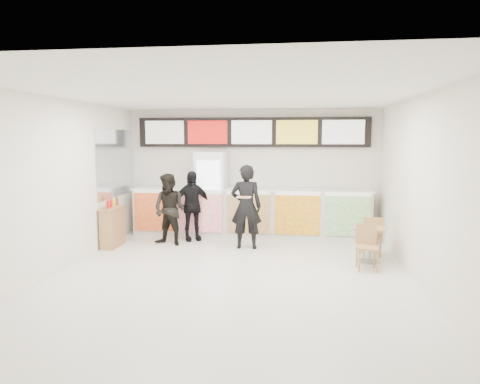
% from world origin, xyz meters
% --- Properties ---
extents(floor, '(7.00, 7.00, 0.00)m').
position_xyz_m(floor, '(0.00, 0.00, 0.00)').
color(floor, beige).
rests_on(floor, ground).
extents(ceiling, '(7.00, 7.00, 0.00)m').
position_xyz_m(ceiling, '(0.00, 0.00, 3.00)').
color(ceiling, white).
rests_on(ceiling, wall_back).
extents(wall_back, '(6.00, 0.00, 6.00)m').
position_xyz_m(wall_back, '(0.00, 3.50, 1.50)').
color(wall_back, silver).
rests_on(wall_back, floor).
extents(wall_left, '(0.00, 7.00, 7.00)m').
position_xyz_m(wall_left, '(-3.00, 0.00, 1.50)').
color(wall_left, silver).
rests_on(wall_left, floor).
extents(wall_right, '(0.00, 7.00, 7.00)m').
position_xyz_m(wall_right, '(3.00, 0.00, 1.50)').
color(wall_right, silver).
rests_on(wall_right, floor).
extents(service_counter, '(5.56, 0.77, 1.14)m').
position_xyz_m(service_counter, '(0.00, 3.09, 0.57)').
color(service_counter, silver).
rests_on(service_counter, floor).
extents(menu_board, '(5.50, 0.14, 0.70)m').
position_xyz_m(menu_board, '(0.00, 3.41, 2.45)').
color(menu_board, black).
rests_on(menu_board, wall_back).
extents(drinks_fridge, '(0.70, 0.67, 2.00)m').
position_xyz_m(drinks_fridge, '(-0.93, 3.11, 1.00)').
color(drinks_fridge, white).
rests_on(drinks_fridge, floor).
extents(mirror_panel, '(0.01, 2.00, 1.50)m').
position_xyz_m(mirror_panel, '(-2.99, 2.45, 1.75)').
color(mirror_panel, '#B2B7BF').
rests_on(mirror_panel, wall_left).
extents(customer_main, '(0.67, 0.46, 1.77)m').
position_xyz_m(customer_main, '(0.03, 1.99, 0.89)').
color(customer_main, black).
rests_on(customer_main, floor).
extents(customer_left, '(0.89, 0.78, 1.56)m').
position_xyz_m(customer_left, '(-1.64, 2.05, 0.78)').
color(customer_left, black).
rests_on(customer_left, floor).
extents(customer_mid, '(1.00, 0.78, 1.58)m').
position_xyz_m(customer_mid, '(-1.28, 2.55, 0.79)').
color(customer_mid, black).
rests_on(customer_mid, floor).
extents(pizza_slice, '(0.36, 0.36, 0.02)m').
position_xyz_m(pizza_slice, '(0.03, 1.54, 1.16)').
color(pizza_slice, beige).
rests_on(pizza_slice, customer_main).
extents(cafe_table, '(0.68, 1.42, 0.80)m').
position_xyz_m(cafe_table, '(2.43, 1.23, 0.47)').
color(cafe_table, tan).
rests_on(cafe_table, floor).
extents(condiment_ledge, '(0.31, 0.76, 1.02)m').
position_xyz_m(condiment_ledge, '(-2.82, 1.78, 0.44)').
color(condiment_ledge, tan).
rests_on(condiment_ledge, floor).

